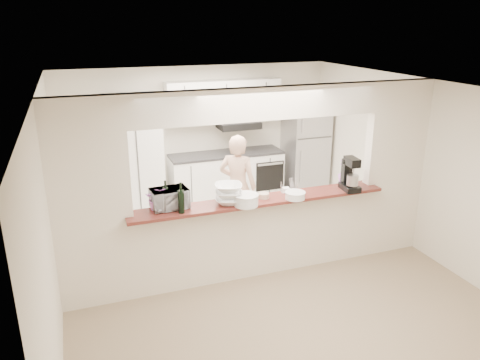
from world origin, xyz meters
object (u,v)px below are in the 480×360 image
person (238,187)px  stand_mixer (350,175)px  refrigerator (305,150)px  toaster_oven (169,198)px

person → stand_mixer: bearing=166.8°
refrigerator → person: (-1.90, -1.42, -0.04)m
stand_mixer → person: bearing=129.1°
stand_mixer → person: (-1.11, 1.36, -0.48)m
toaster_oven → stand_mixer: size_ratio=0.97×
toaster_oven → person: person is taller
refrigerator → toaster_oven: size_ratio=3.87×
stand_mixer → refrigerator: bearing=74.0°
refrigerator → stand_mixer: 2.93m
refrigerator → stand_mixer: bearing=-106.0°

